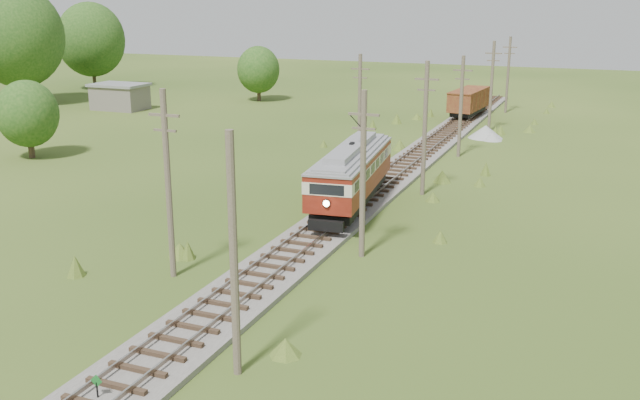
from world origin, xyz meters
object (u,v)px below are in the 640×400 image
at_px(switch_marker, 97,387).
at_px(streetcar, 352,170).
at_px(gondola, 469,101).
at_px(gravel_pile, 487,132).

bearing_deg(switch_marker, streetcar, 89.52).
relative_size(gondola, gravel_pile, 2.32).
height_order(streetcar, gondola, streetcar).
height_order(switch_marker, gondola, gondola).
height_order(streetcar, gravel_pile, streetcar).
height_order(switch_marker, gravel_pile, gravel_pile).
relative_size(streetcar, gondola, 1.48).
xyz_separation_m(switch_marker, gondola, (0.20, 62.28, 1.39)).
distance_m(switch_marker, gravel_pile, 51.70).
bearing_deg(gravel_pile, streetcar, -97.95).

